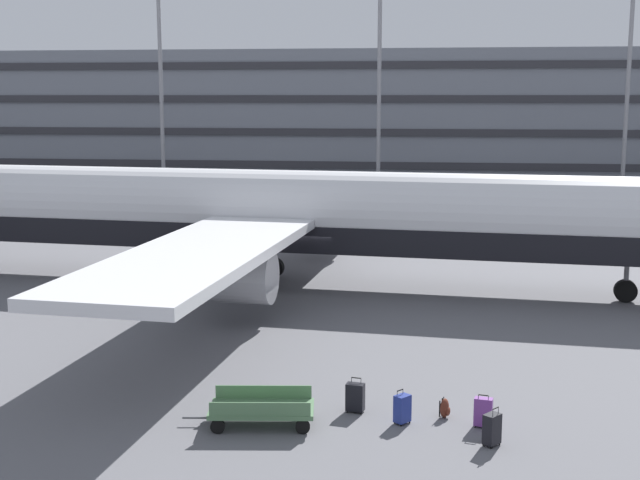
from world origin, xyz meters
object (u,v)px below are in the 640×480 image
baggage_cart (262,409)px  suitcase_black (402,408)px  backpack_small (445,408)px  suitcase_scuffed (355,397)px  suitcase_navy (483,412)px  airliner (287,215)px  suitcase_teal (492,429)px

baggage_cart → suitcase_black: bearing=8.8°
baggage_cart → backpack_small: bearing=13.2°
suitcase_scuffed → backpack_small: 2.32m
suitcase_black → suitcase_scuffed: bearing=153.0°
suitcase_navy → backpack_small: suitcase_navy is taller
suitcase_scuffed → baggage_cart: bearing=-152.6°
airliner → suitcase_navy: airliner is taller
suitcase_teal → suitcase_scuffed: bearing=152.5°
suitcase_teal → backpack_small: 1.98m
airliner → suitcase_scuffed: (4.18, -14.70, -2.70)m
suitcase_black → suitcase_teal: (2.14, -1.12, 0.02)m
suitcase_navy → suitcase_teal: (0.13, -1.12, 0.01)m
suitcase_navy → airliner: bearing=115.9°
backpack_small → suitcase_scuffed: bearing=177.6°
backpack_small → suitcase_teal: bearing=-57.4°
suitcase_teal → suitcase_black: bearing=152.3°
suitcase_navy → baggage_cart: size_ratio=0.26×
suitcase_scuffed → backpack_small: suitcase_scuffed is taller
suitcase_teal → suitcase_scuffed: suitcase_teal is taller
airliner → backpack_small: (6.50, -14.79, -2.87)m
suitcase_black → suitcase_teal: 2.41m
airliner → backpack_small: size_ratio=74.61×
suitcase_black → suitcase_navy: (2.01, -0.00, 0.01)m
suitcase_black → suitcase_navy: bearing=-0.1°
suitcase_scuffed → backpack_small: size_ratio=1.65×
suitcase_navy → suitcase_teal: suitcase_teal is taller
airliner → backpack_small: 16.41m
airliner → suitcase_navy: 17.25m
suitcase_black → backpack_small: suitcase_black is taller
suitcase_black → suitcase_scuffed: 1.39m
airliner → suitcase_teal: size_ratio=43.14×
suitcase_navy → suitcase_scuffed: 3.31m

